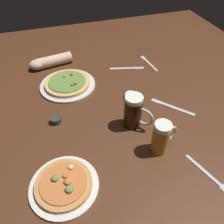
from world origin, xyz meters
TOP-DOWN VIEW (x-y plane):
  - ground_plane at (0.00, 0.00)m, footprint 2.40×2.40m
  - pizza_plate_near at (-0.30, -0.32)m, footprint 0.27×0.27m
  - pizza_plate_far at (-0.18, 0.31)m, footprint 0.33×0.33m
  - beer_mug_dark at (0.08, -0.10)m, footprint 0.12×0.12m
  - beer_mug_amber at (0.13, -0.27)m, footprint 0.13×0.07m
  - ramekin_sauce at (-0.28, 0.04)m, footprint 0.05×0.05m
  - ramekin_butter at (0.14, 0.10)m, footprint 0.06×0.06m
  - fork_left at (0.27, -0.45)m, footprint 0.09×0.21m
  - knife_right at (0.23, 0.39)m, footprint 0.22×0.08m
  - fork_spare at (0.39, 0.40)m, footprint 0.04×0.21m
  - knife_spare at (0.33, -0.04)m, footprint 0.18×0.19m
  - diner_arm at (-0.26, 0.56)m, footprint 0.28×0.11m

SIDE VIEW (x-z plane):
  - ground_plane at x=0.00m, z-range -0.03..0.00m
  - fork_left at x=0.27m, z-range 0.00..0.01m
  - knife_right at x=0.23m, z-range 0.00..0.01m
  - fork_spare at x=0.39m, z-range 0.00..0.01m
  - knife_spare at x=0.33m, z-range 0.00..0.01m
  - ramekin_butter at x=0.14m, z-range 0.00..0.03m
  - ramekin_sauce at x=-0.28m, z-range 0.00..0.03m
  - pizza_plate_far at x=-0.18m, z-range -0.01..0.04m
  - pizza_plate_near at x=-0.30m, z-range -0.01..0.04m
  - diner_arm at x=-0.26m, z-range 0.00..0.07m
  - beer_mug_amber at x=0.13m, z-range 0.00..0.16m
  - beer_mug_dark at x=0.08m, z-range 0.00..0.17m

